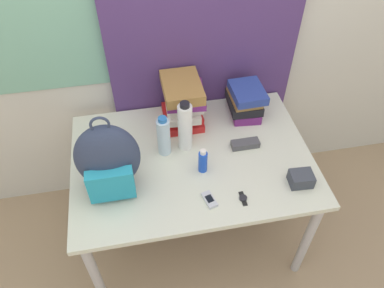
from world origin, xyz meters
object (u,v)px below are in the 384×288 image
(camera_pouch, at_px, (301,179))
(sunscreen_bottle, at_px, (203,161))
(book_stack_left, at_px, (183,102))
(cell_phone, at_px, (209,200))
(wristwatch, at_px, (243,198))
(sports_bottle, at_px, (185,127))
(sunglasses_case, at_px, (245,144))
(book_stack_center, at_px, (245,101))
(water_bottle, at_px, (164,136))
(backpack, at_px, (108,160))

(camera_pouch, bearing_deg, sunscreen_bottle, 159.19)
(book_stack_left, relative_size, cell_phone, 2.77)
(cell_phone, bearing_deg, sunscreen_bottle, 87.73)
(sunscreen_bottle, xyz_separation_m, wristwatch, (0.15, -0.21, -0.06))
(sports_bottle, distance_m, camera_pouch, 0.63)
(sunscreen_bottle, xyz_separation_m, sunglasses_case, (0.26, 0.12, -0.05))
(camera_pouch, bearing_deg, book_stack_center, 102.97)
(cell_phone, xyz_separation_m, camera_pouch, (0.46, 0.02, 0.03))
(water_bottle, distance_m, sports_bottle, 0.12)
(book_stack_center, xyz_separation_m, wristwatch, (-0.17, -0.59, -0.09))
(backpack, xyz_separation_m, book_stack_center, (0.77, 0.39, -0.09))
(book_stack_left, distance_m, sunscreen_bottle, 0.39)
(water_bottle, distance_m, sunscreen_bottle, 0.24)
(backpack, distance_m, camera_pouch, 0.93)
(book_stack_left, distance_m, camera_pouch, 0.75)
(book_stack_left, distance_m, book_stack_center, 0.36)
(backpack, relative_size, sunglasses_case, 2.92)
(cell_phone, distance_m, sunglasses_case, 0.41)
(cell_phone, bearing_deg, camera_pouch, 2.54)
(water_bottle, height_order, sunscreen_bottle, water_bottle)
(camera_pouch, xyz_separation_m, wristwatch, (-0.30, -0.04, -0.03))
(sunscreen_bottle, bearing_deg, book_stack_left, 94.96)
(book_stack_center, relative_size, wristwatch, 2.96)
(cell_phone, relative_size, camera_pouch, 0.88)
(book_stack_center, height_order, sports_bottle, sports_bottle)
(sports_bottle, relative_size, camera_pouch, 2.59)
(book_stack_center, height_order, sunglasses_case, book_stack_center)
(cell_phone, height_order, sunglasses_case, sunglasses_case)
(water_bottle, bearing_deg, wristwatch, -49.09)
(water_bottle, bearing_deg, sunglasses_case, -5.69)
(sunglasses_case, bearing_deg, backpack, -169.58)
(book_stack_left, distance_m, sports_bottle, 0.21)
(sunglasses_case, bearing_deg, wristwatch, -107.80)
(book_stack_left, height_order, sunglasses_case, book_stack_left)
(backpack, relative_size, book_stack_center, 1.81)
(sports_bottle, height_order, sunglasses_case, sports_bottle)
(camera_pouch, bearing_deg, cell_phone, -177.46)
(water_bottle, bearing_deg, sports_bottle, 8.88)
(book_stack_center, xyz_separation_m, water_bottle, (-0.50, -0.22, 0.02))
(backpack, xyz_separation_m, sunglasses_case, (0.71, 0.13, -0.17))
(sports_bottle, relative_size, cell_phone, 2.95)
(water_bottle, height_order, wristwatch, water_bottle)
(book_stack_center, height_order, wristwatch, book_stack_center)
(book_stack_left, xyz_separation_m, book_stack_center, (0.36, -0.00, -0.04))
(water_bottle, xyz_separation_m, sports_bottle, (0.11, 0.02, 0.03))
(sunglasses_case, relative_size, camera_pouch, 1.29)
(cell_phone, xyz_separation_m, sunglasses_case, (0.27, 0.31, 0.01))
(sunglasses_case, relative_size, wristwatch, 1.83)
(book_stack_left, distance_m, sunglasses_case, 0.41)
(backpack, relative_size, sunscreen_bottle, 3.04)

